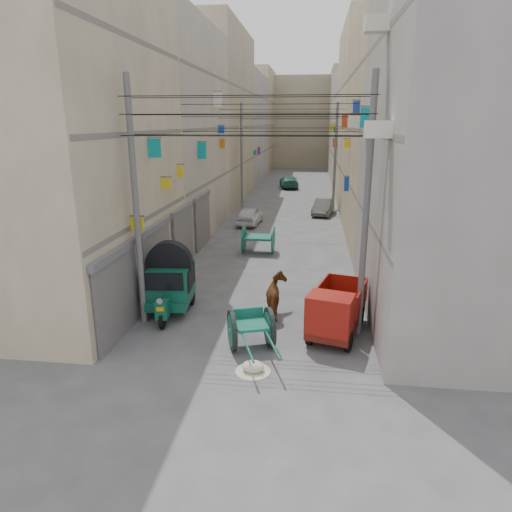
% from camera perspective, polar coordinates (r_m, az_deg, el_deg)
% --- Properties ---
extents(ground, '(140.00, 140.00, 0.00)m').
position_cam_1_polar(ground, '(10.40, -6.01, -22.96)').
color(ground, '#48484B').
rests_on(ground, ground).
extents(building_row_left, '(8.00, 62.00, 14.00)m').
position_cam_1_polar(building_row_left, '(43.10, -6.55, 16.13)').
color(building_row_left, '#C6B495').
rests_on(building_row_left, ground).
extents(building_row_right, '(8.00, 62.00, 14.00)m').
position_cam_1_polar(building_row_right, '(42.36, 15.85, 15.64)').
color(building_row_right, '#9B9691').
rests_on(building_row_right, ground).
extents(end_cap_building, '(22.00, 10.00, 13.00)m').
position_cam_1_polar(end_cap_building, '(73.83, 5.78, 16.25)').
color(end_cap_building, tan).
rests_on(end_cap_building, ground).
extents(shutters_left, '(0.18, 14.40, 2.88)m').
position_cam_1_polar(shutters_left, '(19.78, -10.52, 1.21)').
color(shutters_left, '#45454A').
rests_on(shutters_left, ground).
extents(signboards, '(8.22, 40.52, 5.67)m').
position_cam_1_polar(signboards, '(29.70, 3.26, 10.28)').
color(signboards, '#17824A').
rests_on(signboards, ground).
extents(ac_units, '(0.70, 6.55, 3.35)m').
position_cam_1_polar(ac_units, '(15.59, 14.01, 19.07)').
color(ac_units, silver).
rests_on(ac_units, ground).
extents(utility_poles, '(7.40, 22.20, 8.00)m').
position_cam_1_polar(utility_poles, '(25.02, 2.55, 10.46)').
color(utility_poles, '#5B5C5E').
rests_on(utility_poles, ground).
extents(overhead_cables, '(7.40, 22.52, 1.12)m').
position_cam_1_polar(overhead_cables, '(22.30, 2.08, 16.86)').
color(overhead_cables, black).
rests_on(overhead_cables, ground).
extents(auto_rickshaw, '(1.79, 2.88, 1.99)m').
position_cam_1_polar(auto_rickshaw, '(16.49, -10.65, -3.05)').
color(auto_rickshaw, black).
rests_on(auto_rickshaw, ground).
extents(tonga_cart, '(1.85, 2.91, 1.23)m').
position_cam_1_polar(tonga_cart, '(13.83, -0.62, -9.03)').
color(tonga_cart, black).
rests_on(tonga_cart, ground).
extents(mini_truck, '(2.09, 3.28, 1.71)m').
position_cam_1_polar(mini_truck, '(14.53, 9.81, -7.23)').
color(mini_truck, black).
rests_on(mini_truck, ground).
extents(second_cart, '(1.63, 1.45, 1.43)m').
position_cam_1_polar(second_cart, '(23.69, 0.30, 2.18)').
color(second_cart, '#155E4C').
rests_on(second_cart, ground).
extents(feed_sack, '(0.61, 0.49, 0.31)m').
position_cam_1_polar(feed_sack, '(12.84, -0.38, -13.65)').
color(feed_sack, beige).
rests_on(feed_sack, ground).
extents(horse, '(1.01, 1.82, 1.46)m').
position_cam_1_polar(horse, '(15.96, 2.67, -5.13)').
color(horse, brown).
rests_on(horse, ground).
extents(distant_car_white, '(1.61, 3.51, 1.17)m').
position_cam_1_polar(distant_car_white, '(30.52, -0.79, 5.06)').
color(distant_car_white, white).
rests_on(distant_car_white, ground).
extents(distant_car_grey, '(1.79, 3.67, 1.16)m').
position_cam_1_polar(distant_car_grey, '(34.19, 8.40, 6.11)').
color(distant_car_grey, '#4C504D').
rests_on(distant_car_grey, ground).
extents(distant_car_green, '(2.33, 4.50, 1.25)m').
position_cam_1_polar(distant_car_green, '(48.21, 4.14, 9.25)').
color(distant_car_green, '#216152').
rests_on(distant_car_green, ground).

